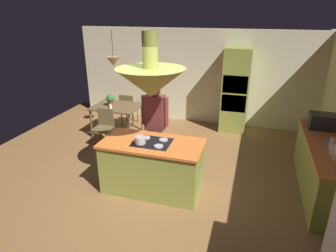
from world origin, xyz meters
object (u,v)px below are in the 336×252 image
(kitchen_island, at_px, (153,166))
(dining_table, at_px, (117,109))
(canister_sugar, at_px, (335,150))
(canister_tea, at_px, (333,144))
(cup_on_table, at_px, (110,107))
(oven_tower, at_px, (235,91))
(person_at_island, at_px, (155,122))
(cooking_pot_on_cooktop, at_px, (140,140))
(microwave_on_counter, at_px, (322,121))
(chair_by_back_wall, at_px, (128,107))
(potted_plant_on_table, at_px, (110,100))
(chair_facing_island, at_px, (104,125))

(kitchen_island, relative_size, dining_table, 1.51)
(canister_sugar, bearing_deg, dining_table, 159.33)
(canister_tea, bearing_deg, cup_on_table, 164.12)
(oven_tower, relative_size, person_at_island, 1.22)
(cooking_pot_on_cooktop, bearing_deg, microwave_on_counter, 28.69)
(oven_tower, distance_m, person_at_island, 2.85)
(chair_by_back_wall, height_order, potted_plant_on_table, potted_plant_on_table)
(dining_table, bearing_deg, chair_facing_island, -90.00)
(person_at_island, relative_size, cooking_pot_on_cooktop, 9.74)
(canister_sugar, relative_size, canister_tea, 0.78)
(chair_facing_island, xyz_separation_m, potted_plant_on_table, (-0.12, 0.62, 0.42))
(chair_facing_island, bearing_deg, canister_sugar, -12.84)
(cup_on_table, height_order, canister_sugar, canister_sugar)
(oven_tower, xyz_separation_m, chair_by_back_wall, (-2.80, -0.46, -0.57))
(oven_tower, height_order, cooking_pot_on_cooktop, oven_tower)
(canister_sugar, height_order, canister_tea, canister_tea)
(chair_by_back_wall, bearing_deg, chair_facing_island, 90.00)
(chair_by_back_wall, distance_m, canister_sugar, 5.16)
(canister_sugar, bearing_deg, canister_tea, 90.00)
(oven_tower, bearing_deg, kitchen_island, -108.74)
(cooking_pot_on_cooktop, bearing_deg, oven_tower, 69.52)
(oven_tower, height_order, canister_sugar, oven_tower)
(chair_by_back_wall, bearing_deg, canister_tea, 154.03)
(canister_sugar, bearing_deg, microwave_on_counter, 90.00)
(oven_tower, xyz_separation_m, canister_tea, (1.74, -2.68, -0.05))
(chair_facing_island, bearing_deg, dining_table, 90.00)
(chair_facing_island, distance_m, chair_by_back_wall, 1.36)
(chair_facing_island, bearing_deg, canister_tea, -10.66)
(dining_table, xyz_separation_m, chair_by_back_wall, (0.00, 0.68, -0.16))
(chair_by_back_wall, bearing_deg, cooking_pot_on_cooktop, 117.90)
(kitchen_island, height_order, canister_tea, canister_tea)
(chair_by_back_wall, distance_m, cooking_pot_on_cooktop, 3.33)
(potted_plant_on_table, bearing_deg, microwave_on_counter, -6.43)
(oven_tower, xyz_separation_m, microwave_on_counter, (1.74, -1.73, -0.01))
(kitchen_island, bearing_deg, microwave_on_counter, 28.02)
(chair_by_back_wall, xyz_separation_m, cup_on_table, (-0.05, -0.91, 0.30))
(cooking_pot_on_cooktop, bearing_deg, person_at_island, 91.98)
(canister_sugar, bearing_deg, cup_on_table, 162.07)
(potted_plant_on_table, bearing_deg, cup_on_table, -65.27)
(potted_plant_on_table, xyz_separation_m, microwave_on_counter, (4.66, -0.53, 0.13))
(potted_plant_on_table, bearing_deg, canister_tea, -17.50)
(kitchen_island, bearing_deg, cooking_pot_on_cooktop, -140.91)
(chair_by_back_wall, relative_size, canister_tea, 4.38)
(oven_tower, relative_size, cooking_pot_on_cooktop, 11.93)
(oven_tower, relative_size, chair_by_back_wall, 2.47)
(dining_table, distance_m, potted_plant_on_table, 0.30)
(dining_table, height_order, canister_tea, canister_tea)
(dining_table, height_order, cup_on_table, cup_on_table)
(person_at_island, relative_size, microwave_on_counter, 3.81)
(kitchen_island, bearing_deg, dining_table, 128.99)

